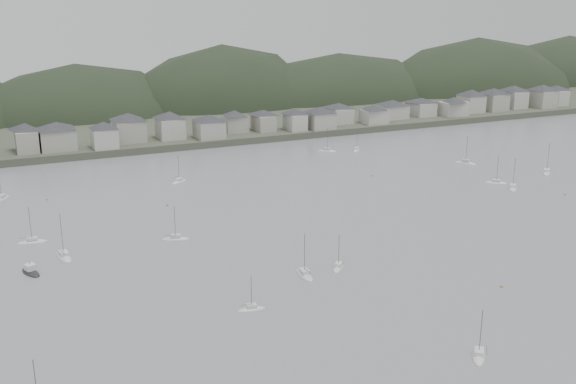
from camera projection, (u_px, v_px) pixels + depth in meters
ground at (447, 314)px, 131.83m from camera, size 900.00×900.00×0.00m
far_shore_land at (130, 107)px, 387.92m from camera, size 900.00×250.00×3.00m
forested_ridge at (150, 135)px, 371.17m from camera, size 851.55×103.94×102.57m
waterfront_town at (287, 117)px, 309.57m from camera, size 451.48×28.46×12.92m
sailboat_lead at (2, 199)px, 209.04m from camera, size 6.36×8.00×10.79m
moored_fleet at (385, 223)px, 185.67m from camera, size 233.52×177.91×13.05m
motor_launch_far at (31, 272)px, 151.56m from camera, size 5.03×7.92×3.79m
mooring_buoys at (323, 206)px, 201.31m from camera, size 154.28×113.89×0.70m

